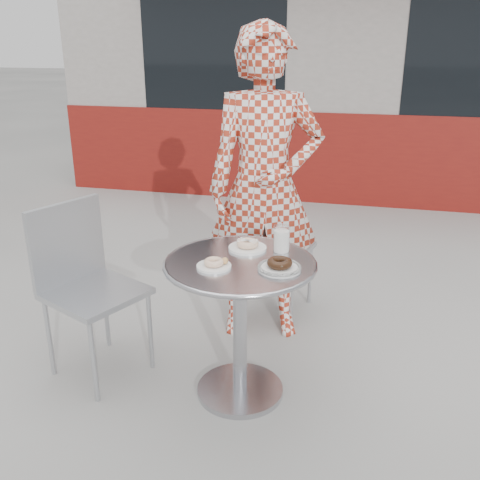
% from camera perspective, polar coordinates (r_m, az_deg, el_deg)
% --- Properties ---
extents(ground, '(60.00, 60.00, 0.00)m').
position_cam_1_polar(ground, '(2.89, 0.59, -16.15)').
color(ground, '#A8A59F').
rests_on(ground, ground).
extents(storefront, '(6.02, 4.55, 3.00)m').
position_cam_1_polar(storefront, '(7.84, 10.30, 18.51)').
color(storefront, gray).
rests_on(storefront, ground).
extents(bistro_table, '(0.74, 0.74, 0.74)m').
position_cam_1_polar(bistro_table, '(2.61, 0.01, -5.96)').
color(bistro_table, silver).
rests_on(bistro_table, ground).
extents(chair_far, '(0.49, 0.49, 0.86)m').
position_cam_1_polar(chair_far, '(3.59, 3.88, -3.56)').
color(chair_far, '#ADAFB5').
rests_on(chair_far, ground).
extents(chair_left, '(0.59, 0.59, 0.94)m').
position_cam_1_polar(chair_left, '(3.03, -14.95, -8.64)').
color(chair_left, '#ADAFB5').
rests_on(chair_left, ground).
extents(seated_person, '(0.76, 0.60, 1.84)m').
position_cam_1_polar(seated_person, '(3.12, 2.66, 5.49)').
color(seated_person, maroon).
rests_on(seated_person, ground).
extents(plate_far, '(0.19, 0.19, 0.05)m').
position_cam_1_polar(plate_far, '(2.68, 0.80, -0.59)').
color(plate_far, white).
rests_on(plate_far, bistro_table).
extents(plate_near, '(0.16, 0.16, 0.04)m').
position_cam_1_polar(plate_near, '(2.47, -2.74, -2.57)').
color(plate_near, white).
rests_on(plate_near, bistro_table).
extents(plate_checker, '(0.20, 0.20, 0.05)m').
position_cam_1_polar(plate_checker, '(2.45, 4.23, -2.79)').
color(plate_checker, white).
rests_on(plate_checker, bistro_table).
extents(milk_cup, '(0.08, 0.08, 0.13)m').
position_cam_1_polar(milk_cup, '(2.64, 4.45, 0.02)').
color(milk_cup, white).
rests_on(milk_cup, bistro_table).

